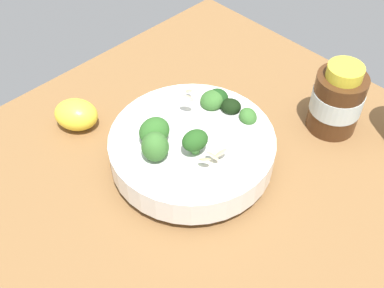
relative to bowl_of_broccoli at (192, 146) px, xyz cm
name	(u,v)px	position (x,y,z in cm)	size (l,w,h in cm)	color
ground_plane	(212,175)	(2.18, 1.95, -5.86)	(62.93, 62.93, 4.73)	brown
bowl_of_broccoli	(192,146)	(0.00, 0.00, 0.00)	(22.02, 22.02, 9.47)	white
lemon_wedge	(76,115)	(-17.18, -6.86, -1.26)	(6.48, 5.09, 4.48)	yellow
bottle_tall	(337,100)	(9.03, 20.01, 1.52)	(7.33, 7.33, 10.89)	#472814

